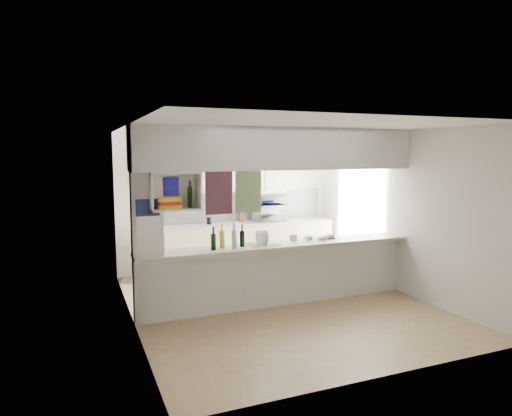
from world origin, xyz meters
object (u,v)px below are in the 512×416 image
bowl (268,203)px  wine_bottles (228,239)px  dish_rack (264,238)px  microwave (269,213)px

bowl → wine_bottles: bearing=-125.7°
bowl → wine_bottles: (-1.54, -2.15, -0.23)m
wine_bottles → bowl: bearing=54.3°
dish_rack → wine_bottles: wine_bottles is taller
microwave → bowl: size_ratio=2.31×
bowl → wine_bottles: bowl is taller
microwave → wine_bottles: size_ratio=1.14×
bowl → dish_rack: size_ratio=0.57×
microwave → wine_bottles: 2.63m
microwave → wine_bottles: (-1.56, -2.12, -0.04)m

